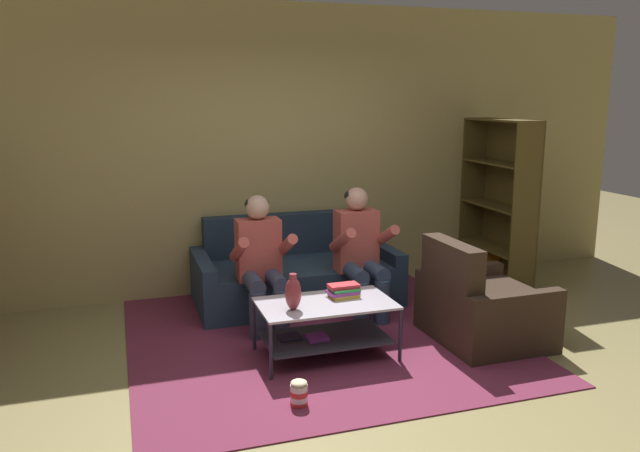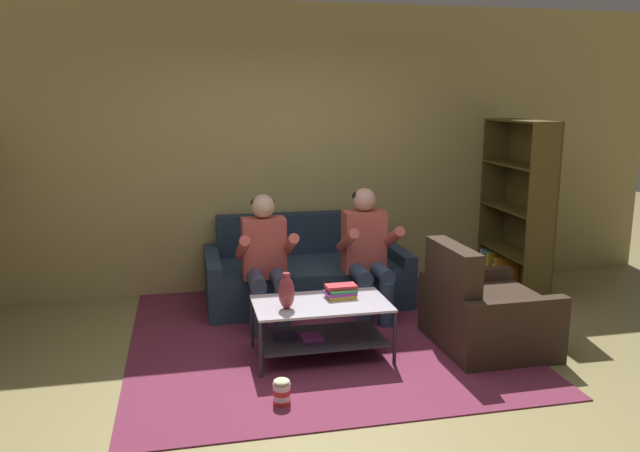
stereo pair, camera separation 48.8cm
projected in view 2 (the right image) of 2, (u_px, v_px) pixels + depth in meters
ground at (339, 388)px, 4.33m from camera, size 16.80×16.80×0.00m
back_partition at (282, 150)px, 6.39m from camera, size 8.40×0.12×2.90m
couch at (305, 274)px, 6.14m from camera, size 1.93×0.99×0.82m
person_seated_left at (265, 256)px, 5.42m from camera, size 0.50×0.58×1.15m
person_seated_right at (367, 249)px, 5.62m from camera, size 0.50×0.58×1.18m
coffee_table at (320, 321)px, 4.79m from camera, size 1.03×0.59×0.44m
area_rug at (315, 329)px, 5.40m from camera, size 3.08×3.32×0.01m
vase at (287, 292)px, 4.60m from camera, size 0.12×0.12×0.27m
book_stack at (341, 291)px, 4.87m from camera, size 0.25×0.18×0.10m
bookshelf at (516, 223)px, 6.32m from camera, size 0.33×1.00×1.76m
armchair at (484, 314)px, 5.00m from camera, size 0.84×0.95×0.86m
popcorn_tub at (282, 392)px, 4.08m from camera, size 0.11×0.11×0.18m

